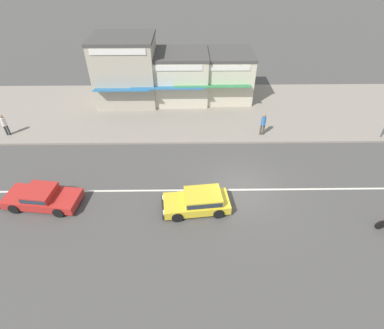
{
  "coord_description": "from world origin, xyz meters",
  "views": [
    {
      "loc": [
        -3.15,
        -12.99,
        12.26
      ],
      "look_at": [
        -2.97,
        1.45,
        0.8
      ],
      "focal_mm": 28.0,
      "sensor_mm": 36.0,
      "label": 1
    }
  ],
  "objects_px": {
    "sedan_red_3": "(42,197)",
    "shopfront_far_kios": "(126,70)",
    "hatchback_yellow_0": "(199,201)",
    "pedestrian_mid_kerb": "(4,124)",
    "shopfront_corner_warung": "(169,76)",
    "shopfront_mid_block": "(211,75)",
    "pedestrian_near_clock": "(263,123)"
  },
  "relations": [
    {
      "from": "sedan_red_3",
      "to": "shopfront_mid_block",
      "type": "height_order",
      "value": "shopfront_mid_block"
    },
    {
      "from": "shopfront_corner_warung",
      "to": "sedan_red_3",
      "type": "bearing_deg",
      "value": -116.84
    },
    {
      "from": "pedestrian_mid_kerb",
      "to": "shopfront_mid_block",
      "type": "relative_size",
      "value": 0.23
    },
    {
      "from": "sedan_red_3",
      "to": "shopfront_mid_block",
      "type": "relative_size",
      "value": 0.61
    },
    {
      "from": "pedestrian_near_clock",
      "to": "shopfront_mid_block",
      "type": "height_order",
      "value": "shopfront_mid_block"
    },
    {
      "from": "shopfront_far_kios",
      "to": "shopfront_mid_block",
      "type": "bearing_deg",
      "value": 4.44
    },
    {
      "from": "hatchback_yellow_0",
      "to": "shopfront_mid_block",
      "type": "height_order",
      "value": "shopfront_mid_block"
    },
    {
      "from": "pedestrian_near_clock",
      "to": "shopfront_far_kios",
      "type": "xyz_separation_m",
      "value": [
        -10.66,
        5.93,
        1.73
      ]
    },
    {
      "from": "hatchback_yellow_0",
      "to": "shopfront_far_kios",
      "type": "xyz_separation_m",
      "value": [
        -5.75,
        13.22,
        2.28
      ]
    },
    {
      "from": "pedestrian_mid_kerb",
      "to": "hatchback_yellow_0",
      "type": "bearing_deg",
      "value": -28.33
    },
    {
      "from": "hatchback_yellow_0",
      "to": "shopfront_corner_warung",
      "type": "bearing_deg",
      "value": 99.11
    },
    {
      "from": "sedan_red_3",
      "to": "pedestrian_mid_kerb",
      "type": "distance_m",
      "value": 8.76
    },
    {
      "from": "pedestrian_near_clock",
      "to": "pedestrian_mid_kerb",
      "type": "relative_size",
      "value": 1.04
    },
    {
      "from": "sedan_red_3",
      "to": "pedestrian_near_clock",
      "type": "bearing_deg",
      "value": 26.6
    },
    {
      "from": "sedan_red_3",
      "to": "hatchback_yellow_0",
      "type": "bearing_deg",
      "value": -3.12
    },
    {
      "from": "hatchback_yellow_0",
      "to": "pedestrian_near_clock",
      "type": "xyz_separation_m",
      "value": [
        4.91,
        7.29,
        0.56
      ]
    },
    {
      "from": "pedestrian_near_clock",
      "to": "shopfront_far_kios",
      "type": "bearing_deg",
      "value": 150.94
    },
    {
      "from": "sedan_red_3",
      "to": "shopfront_corner_warung",
      "type": "xyz_separation_m",
      "value": [
        6.55,
        12.95,
        1.67
      ]
    },
    {
      "from": "sedan_red_3",
      "to": "shopfront_corner_warung",
      "type": "height_order",
      "value": "shopfront_corner_warung"
    },
    {
      "from": "shopfront_corner_warung",
      "to": "pedestrian_mid_kerb",
      "type": "bearing_deg",
      "value": -153.22
    },
    {
      "from": "sedan_red_3",
      "to": "shopfront_mid_block",
      "type": "xyz_separation_m",
      "value": [
        10.15,
        13.3,
        1.61
      ]
    },
    {
      "from": "sedan_red_3",
      "to": "pedestrian_mid_kerb",
      "type": "bearing_deg",
      "value": 126.51
    },
    {
      "from": "sedan_red_3",
      "to": "shopfront_far_kios",
      "type": "bearing_deg",
      "value": 76.95
    },
    {
      "from": "pedestrian_near_clock",
      "to": "shopfront_mid_block",
      "type": "relative_size",
      "value": 0.24
    },
    {
      "from": "shopfront_far_kios",
      "to": "pedestrian_near_clock",
      "type": "bearing_deg",
      "value": -29.06
    },
    {
      "from": "sedan_red_3",
      "to": "shopfront_far_kios",
      "type": "relative_size",
      "value": 0.8
    },
    {
      "from": "hatchback_yellow_0",
      "to": "pedestrian_mid_kerb",
      "type": "distance_m",
      "value": 15.81
    },
    {
      "from": "shopfront_mid_block",
      "to": "sedan_red_3",
      "type": "bearing_deg",
      "value": -127.35
    },
    {
      "from": "pedestrian_near_clock",
      "to": "pedestrian_mid_kerb",
      "type": "distance_m",
      "value": 18.82
    },
    {
      "from": "pedestrian_mid_kerb",
      "to": "shopfront_mid_block",
      "type": "height_order",
      "value": "shopfront_mid_block"
    },
    {
      "from": "pedestrian_near_clock",
      "to": "pedestrian_mid_kerb",
      "type": "bearing_deg",
      "value": 179.38
    },
    {
      "from": "shopfront_mid_block",
      "to": "pedestrian_near_clock",
      "type": "bearing_deg",
      "value": -61.89
    }
  ]
}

